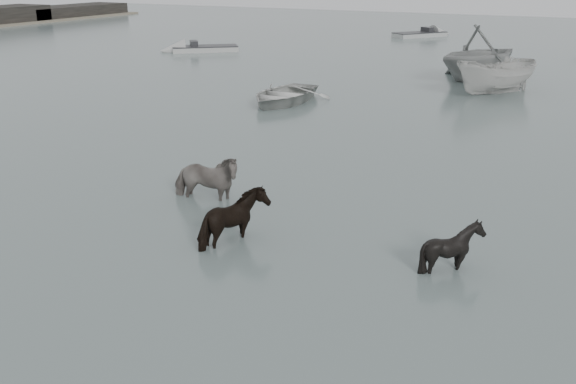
# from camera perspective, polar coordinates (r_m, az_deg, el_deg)

# --- Properties ---
(ground) EXTENTS (140.00, 140.00, 0.00)m
(ground) POSITION_cam_1_polar(r_m,az_deg,el_deg) (13.23, -0.88, -5.93)
(ground) COLOR #53625F
(ground) RESTS_ON ground
(pony_pinto) EXTENTS (2.01, 1.24, 1.58)m
(pony_pinto) POSITION_cam_1_polar(r_m,az_deg,el_deg) (16.31, -7.37, 1.92)
(pony_pinto) COLOR black
(pony_pinto) RESTS_ON ground
(pony_dark) EXTENTS (1.40, 1.57, 1.42)m
(pony_dark) POSITION_cam_1_polar(r_m,az_deg,el_deg) (13.71, -4.75, -1.82)
(pony_dark) COLOR black
(pony_dark) RESTS_ON ground
(pony_black) EXTENTS (1.16, 1.04, 1.24)m
(pony_black) POSITION_cam_1_polar(r_m,az_deg,el_deg) (12.95, 14.46, -4.17)
(pony_black) COLOR black
(pony_black) RESTS_ON ground
(rowboat_lead) EXTENTS (3.23, 4.50, 0.93)m
(rowboat_lead) POSITION_cam_1_polar(r_m,az_deg,el_deg) (28.13, -0.44, 8.88)
(rowboat_lead) COLOR beige
(rowboat_lead) RESTS_ON ground
(rowboat_trail) EXTENTS (6.83, 7.18, 2.95)m
(rowboat_trail) POSITION_cam_1_polar(r_m,az_deg,el_deg) (35.11, 16.70, 11.90)
(rowboat_trail) COLOR #9DA09D
(rowboat_trail) RESTS_ON ground
(boat_small) EXTENTS (4.08, 4.79, 1.79)m
(boat_small) POSITION_cam_1_polar(r_m,az_deg,el_deg) (31.47, 18.05, 9.88)
(boat_small) COLOR beige
(boat_small) RESTS_ON ground
(skiff_outer) EXTENTS (5.79, 5.13, 0.75)m
(skiff_outer) POSITION_cam_1_polar(r_m,az_deg,el_deg) (45.59, -7.41, 12.75)
(skiff_outer) COLOR #ACABA7
(skiff_outer) RESTS_ON ground
(skiff_far) EXTENTS (4.99, 6.05, 0.75)m
(skiff_far) POSITION_cam_1_polar(r_m,az_deg,el_deg) (55.66, 11.63, 13.74)
(skiff_far) COLOR #A9ACA9
(skiff_far) RESTS_ON ground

